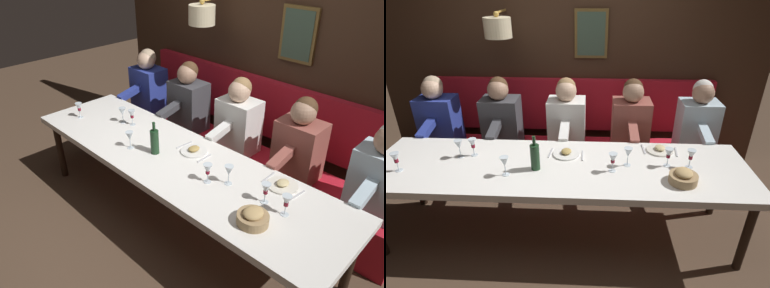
# 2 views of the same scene
# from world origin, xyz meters

# --- Properties ---
(ground_plane) EXTENTS (12.00, 12.00, 0.00)m
(ground_plane) POSITION_xyz_m (0.00, 0.00, 0.00)
(ground_plane) COLOR #4C3828
(dining_table) EXTENTS (0.90, 3.21, 0.74)m
(dining_table) POSITION_xyz_m (0.00, 0.00, 0.68)
(dining_table) COLOR white
(dining_table) RESTS_ON ground_plane
(banquette_bench) EXTENTS (0.52, 3.41, 0.45)m
(banquette_bench) POSITION_xyz_m (0.89, 0.00, 0.23)
(banquette_bench) COLOR red
(banquette_bench) RESTS_ON ground_plane
(back_wall_panel) EXTENTS (0.59, 4.61, 2.90)m
(back_wall_panel) POSITION_xyz_m (1.46, 0.01, 1.36)
(back_wall_panel) COLOR #382316
(back_wall_panel) RESTS_ON ground_plane
(diner_nearest) EXTENTS (0.60, 0.40, 0.79)m
(diner_nearest) POSITION_xyz_m (0.88, -1.40, 0.82)
(diner_nearest) COLOR silver
(diner_nearest) RESTS_ON banquette_bench
(diner_near) EXTENTS (0.60, 0.40, 0.79)m
(diner_near) POSITION_xyz_m (0.88, -0.69, 0.82)
(diner_near) COLOR #934C42
(diner_near) RESTS_ON banquette_bench
(diner_middle) EXTENTS (0.60, 0.40, 0.79)m
(diner_middle) POSITION_xyz_m (0.88, -0.00, 0.82)
(diner_middle) COLOR white
(diner_middle) RESTS_ON banquette_bench
(diner_far) EXTENTS (0.60, 0.40, 0.79)m
(diner_far) POSITION_xyz_m (0.88, 0.72, 0.82)
(diner_far) COLOR #3D3D42
(diner_far) RESTS_ON banquette_bench
(diner_farthest) EXTENTS (0.60, 0.40, 0.79)m
(diner_farthest) POSITION_xyz_m (0.88, 1.42, 0.82)
(diner_farthest) COLOR #283893
(diner_farthest) RESTS_ON banquette_bench
(place_setting_0) EXTENTS (0.24, 0.32, 0.05)m
(place_setting_0) POSITION_xyz_m (0.19, -0.05, 0.75)
(place_setting_0) COLOR white
(place_setting_0) RESTS_ON dining_table
(place_setting_1) EXTENTS (0.24, 0.32, 0.05)m
(place_setting_1) POSITION_xyz_m (0.30, -0.90, 0.75)
(place_setting_1) COLOR silver
(place_setting_1) RESTS_ON dining_table
(wine_glass_0) EXTENTS (0.07, 0.07, 0.16)m
(wine_glass_0) POSITION_xyz_m (0.04, -0.92, 0.86)
(wine_glass_0) COLOR silver
(wine_glass_0) RESTS_ON dining_table
(wine_glass_1) EXTENTS (0.07, 0.07, 0.16)m
(wine_glass_1) POSITION_xyz_m (-0.17, 0.40, 0.86)
(wine_glass_1) COLOR silver
(wine_glass_1) RESTS_ON dining_table
(wine_glass_2) EXTENTS (0.07, 0.07, 0.16)m
(wine_glass_2) POSITION_xyz_m (0.02, -1.10, 0.86)
(wine_glass_2) COLOR silver
(wine_glass_2) RESTS_ON dining_table
(wine_glass_3) EXTENTS (0.07, 0.07, 0.16)m
(wine_glass_3) POSITION_xyz_m (0.13, 0.76, 0.86)
(wine_glass_3) COLOR silver
(wine_glass_3) RESTS_ON dining_table
(wine_glass_4) EXTENTS (0.07, 0.07, 0.16)m
(wine_glass_4) POSITION_xyz_m (0.03, -0.58, 0.86)
(wine_glass_4) COLOR silver
(wine_glass_4) RESTS_ON dining_table
(wine_glass_5) EXTENTS (0.07, 0.07, 0.16)m
(wine_glass_5) POSITION_xyz_m (-0.15, 1.30, 0.86)
(wine_glass_5) COLOR silver
(wine_glass_5) RESTS_ON dining_table
(wine_glass_6) EXTENTS (0.07, 0.07, 0.16)m
(wine_glass_6) POSITION_xyz_m (-0.07, -0.45, 0.86)
(wine_glass_6) COLOR silver
(wine_glass_6) RESTS_ON dining_table
(wine_glass_7) EXTENTS (0.07, 0.07, 0.16)m
(wine_glass_7) POSITION_xyz_m (0.10, 0.88, 0.86)
(wine_glass_7) COLOR silver
(wine_glass_7) RESTS_ON dining_table
(wine_bottle) EXTENTS (0.08, 0.08, 0.30)m
(wine_bottle) POSITION_xyz_m (-0.07, 0.18, 0.86)
(wine_bottle) COLOR #19381E
(wine_bottle) RESTS_ON dining_table
(bread_bowl) EXTENTS (0.22, 0.22, 0.12)m
(bread_bowl) POSITION_xyz_m (-0.20, -0.99, 0.79)
(bread_bowl) COLOR #9E7F56
(bread_bowl) RESTS_ON dining_table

